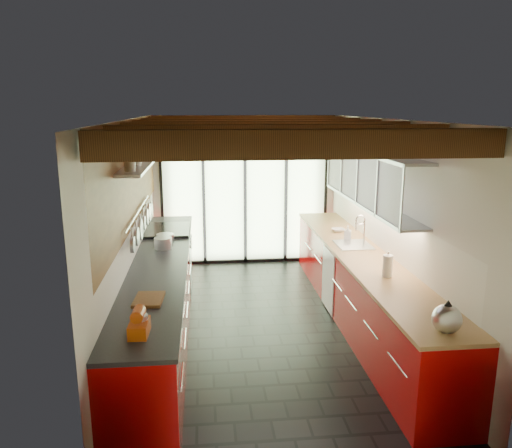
# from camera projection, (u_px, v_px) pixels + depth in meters

# --- Properties ---
(ground) EXTENTS (5.50, 5.50, 0.00)m
(ground) POSITION_uv_depth(u_px,v_px,m) (263.00, 325.00, 6.43)
(ground) COLOR black
(ground) RESTS_ON ground
(room_shell) EXTENTS (5.50, 5.50, 5.50)m
(room_shell) POSITION_uv_depth(u_px,v_px,m) (263.00, 199.00, 6.05)
(room_shell) COLOR silver
(room_shell) RESTS_ON ground
(ceiling_beams) EXTENTS (3.14, 5.06, 4.90)m
(ceiling_beams) POSITION_uv_depth(u_px,v_px,m) (260.00, 130.00, 6.23)
(ceiling_beams) COLOR #593316
(ceiling_beams) RESTS_ON ground
(glass_door) EXTENTS (2.95, 0.10, 2.90)m
(glass_door) POSITION_uv_depth(u_px,v_px,m) (245.00, 171.00, 8.65)
(glass_door) COLOR #C6EAAD
(glass_door) RESTS_ON ground
(left_counter) EXTENTS (0.68, 5.00, 0.92)m
(left_counter) POSITION_uv_depth(u_px,v_px,m) (161.00, 295.00, 6.19)
(left_counter) COLOR #B20809
(left_counter) RESTS_ON ground
(range_stove) EXTENTS (0.66, 0.90, 0.97)m
(range_stove) POSITION_uv_depth(u_px,v_px,m) (169.00, 260.00, 7.59)
(range_stove) COLOR silver
(range_stove) RESTS_ON ground
(right_counter) EXTENTS (0.68, 5.00, 0.92)m
(right_counter) POSITION_uv_depth(u_px,v_px,m) (361.00, 288.00, 6.45)
(right_counter) COLOR #B20809
(right_counter) RESTS_ON ground
(sink_assembly) EXTENTS (0.45, 0.52, 0.43)m
(sink_assembly) POSITION_uv_depth(u_px,v_px,m) (354.00, 242.00, 6.72)
(sink_assembly) COLOR silver
(sink_assembly) RESTS_ON right_counter
(upper_cabinets_right) EXTENTS (0.34, 3.00, 3.00)m
(upper_cabinets_right) POSITION_uv_depth(u_px,v_px,m) (371.00, 178.00, 6.44)
(upper_cabinets_right) COLOR silver
(upper_cabinets_right) RESTS_ON ground
(left_wall_fixtures) EXTENTS (0.28, 2.60, 0.96)m
(left_wall_fixtures) POSITION_uv_depth(u_px,v_px,m) (142.00, 187.00, 6.15)
(left_wall_fixtures) COLOR silver
(left_wall_fixtures) RESTS_ON ground
(stand_mixer) EXTENTS (0.16, 0.27, 0.24)m
(stand_mixer) POSITION_uv_depth(u_px,v_px,m) (139.00, 324.00, 4.09)
(stand_mixer) COLOR #C0470F
(stand_mixer) RESTS_ON left_counter
(pot_large) EXTENTS (0.27, 0.27, 0.15)m
(pot_large) POSITION_uv_depth(u_px,v_px,m) (163.00, 243.00, 6.57)
(pot_large) COLOR silver
(pot_large) RESTS_ON left_counter
(pot_small) EXTENTS (0.33, 0.33, 0.09)m
(pot_small) POSITION_uv_depth(u_px,v_px,m) (165.00, 237.00, 6.96)
(pot_small) COLOR silver
(pot_small) RESTS_ON left_counter
(cutting_board) EXTENTS (0.29, 0.39, 0.03)m
(cutting_board) POSITION_uv_depth(u_px,v_px,m) (149.00, 299.00, 4.81)
(cutting_board) COLOR brown
(cutting_board) RESTS_ON left_counter
(kettle) EXTENTS (0.32, 0.34, 0.29)m
(kettle) POSITION_uv_depth(u_px,v_px,m) (447.00, 317.00, 4.14)
(kettle) COLOR silver
(kettle) RESTS_ON right_counter
(paper_towel) EXTENTS (0.12, 0.12, 0.29)m
(paper_towel) POSITION_uv_depth(u_px,v_px,m) (388.00, 266.00, 5.47)
(paper_towel) COLOR white
(paper_towel) RESTS_ON right_counter
(soap_bottle) EXTENTS (0.12, 0.12, 0.21)m
(soap_bottle) POSITION_uv_depth(u_px,v_px,m) (348.00, 233.00, 6.97)
(soap_bottle) COLOR silver
(soap_bottle) RESTS_ON right_counter
(bowl) EXTENTS (0.19, 0.19, 0.05)m
(bowl) POSITION_uv_depth(u_px,v_px,m) (338.00, 230.00, 7.46)
(bowl) COLOR silver
(bowl) RESTS_ON right_counter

